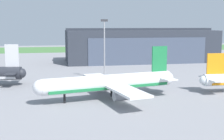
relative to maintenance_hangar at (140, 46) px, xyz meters
The scene contains 5 objects.
ground_plane 88.65m from the maintenance_hangar, 108.20° to the right, with size 440.00×440.00×0.00m, color gray.
grass_field_strip 92.44m from the maintenance_hangar, 107.42° to the left, with size 440.00×56.00×0.08m, color #46773D.
maintenance_hangar is the anchor object (origin of this frame).
airliner_near_right 85.30m from the maintenance_hangar, 111.62° to the right, with size 38.65×33.92×13.52m.
apron_light_mast 59.30m from the maintenance_hangar, 118.38° to the right, with size 2.40×0.50×21.31m.
Camera 1 is at (-17.97, -72.40, 19.43)m, focal length 48.62 mm.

